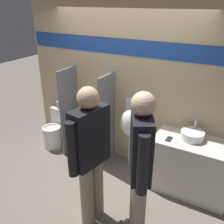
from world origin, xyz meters
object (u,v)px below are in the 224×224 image
(cell_phone, at_px, (169,139))
(person_in_vest, at_px, (140,165))
(sink_basin, at_px, (192,135))
(toilet, at_px, (54,131))
(person_with_lanyard, at_px, (90,154))
(urinal_far, at_px, (131,123))
(urinal_near_counter, at_px, (91,113))

(cell_phone, height_order, person_in_vest, person_in_vest)
(sink_basin, distance_m, toilet, 2.59)
(cell_phone, relative_size, person_with_lanyard, 0.08)
(cell_phone, bearing_deg, toilet, 177.11)
(person_with_lanyard, bearing_deg, person_in_vest, -72.03)
(urinal_far, distance_m, person_in_vest, 1.40)
(person_with_lanyard, bearing_deg, urinal_near_counter, 45.13)
(cell_phone, xyz_separation_m, urinal_near_counter, (-1.48, 0.24, -0.03))
(urinal_far, height_order, person_in_vest, person_in_vest)
(toilet, height_order, person_in_vest, person_in_vest)
(sink_basin, xyz_separation_m, urinal_far, (-0.98, 0.07, -0.09))
(urinal_far, xyz_separation_m, toilet, (-1.54, -0.13, -0.50))
(person_in_vest, height_order, person_with_lanyard, person_in_vest)
(cell_phone, xyz_separation_m, toilet, (-2.25, 0.11, -0.54))
(urinal_near_counter, height_order, person_with_lanyard, person_with_lanyard)
(cell_phone, distance_m, urinal_far, 0.74)
(urinal_near_counter, relative_size, toilet, 1.40)
(urinal_far, relative_size, toilet, 1.40)
(person_in_vest, relative_size, person_with_lanyard, 1.02)
(toilet, relative_size, person_with_lanyard, 0.48)
(sink_basin, relative_size, cell_phone, 2.30)
(urinal_near_counter, height_order, person_in_vest, person_in_vest)
(urinal_far, xyz_separation_m, person_with_lanyard, (0.10, -1.28, 0.19))
(sink_basin, height_order, cell_phone, sink_basin)
(cell_phone, distance_m, urinal_near_counter, 1.50)
(sink_basin, bearing_deg, person_in_vest, -104.73)
(urinal_far, bearing_deg, cell_phone, -19.01)
(cell_phone, bearing_deg, urinal_near_counter, 170.68)
(sink_basin, bearing_deg, cell_phone, -148.01)
(urinal_near_counter, bearing_deg, person_in_vest, -39.85)
(urinal_far, height_order, toilet, urinal_far)
(urinal_far, bearing_deg, urinal_near_counter, 180.00)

